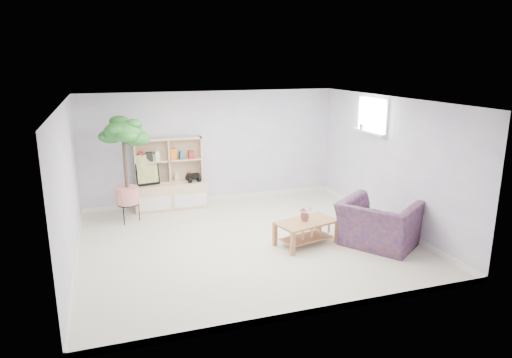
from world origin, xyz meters
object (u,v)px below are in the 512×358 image
object	(u,v)px
storage_unit	(170,174)
coffee_table	(306,233)
floor_tree	(126,171)
armchair	(379,221)

from	to	relation	value
storage_unit	coffee_table	xyz separation A→B (m)	(1.89, -2.67, -0.53)
floor_tree	storage_unit	bearing A→B (deg)	33.29
coffee_table	armchair	world-z (taller)	armchair
storage_unit	armchair	world-z (taller)	storage_unit
coffee_table	armchair	size ratio (longest dim) A/B	0.85
storage_unit	coffee_table	bearing A→B (deg)	-54.69
storage_unit	armchair	size ratio (longest dim) A/B	1.24
floor_tree	armchair	bearing A→B (deg)	-32.85
floor_tree	armchair	size ratio (longest dim) A/B	1.70
floor_tree	coffee_table	bearing A→B (deg)	-36.84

